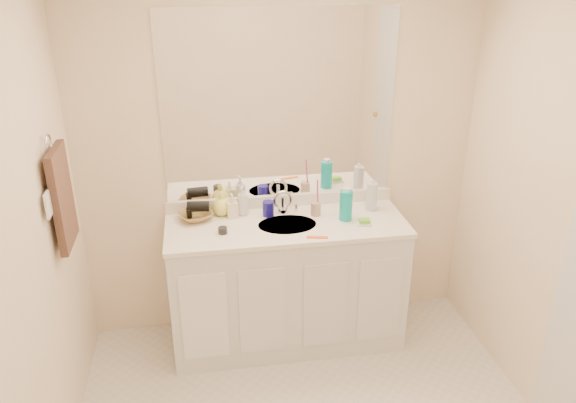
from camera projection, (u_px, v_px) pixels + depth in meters
The scene contains 25 objects.
wall_back at pixel (280, 161), 3.66m from camera, with size 2.60×0.02×2.40m, color #FBE3C4.
wall_left at pixel (14, 284), 2.29m from camera, with size 0.02×2.60×2.40m, color #FBE3C4.
vanity_cabinet at pixel (287, 284), 3.73m from camera, with size 1.50×0.55×0.85m, color silver.
countertop at pixel (287, 225), 3.55m from camera, with size 1.52×0.57×0.03m, color white.
backsplash at pixel (280, 201), 3.76m from camera, with size 1.52×0.03×0.08m, color white.
sink_basin at pixel (287, 226), 3.53m from camera, with size 0.37×0.37×0.02m, color #B3AF9D.
faucet at pixel (283, 205), 3.66m from camera, with size 0.02×0.02×0.11m, color silver.
mirror at pixel (280, 107), 3.51m from camera, with size 1.48×0.01×1.20m, color white.
blue_mug at pixel (268, 209), 3.62m from camera, with size 0.07×0.07×0.10m, color navy.
tan_cup at pixel (316, 209), 3.63m from camera, with size 0.06×0.06×0.09m, color tan.
toothbrush at pixel (318, 194), 3.59m from camera, with size 0.01×0.01×0.21m, color #D93990.
mouthwash_bottle at pixel (346, 205), 3.55m from camera, with size 0.08×0.08×0.20m, color #0EA6A9.
clear_pump_bottle at pixel (372, 197), 3.69m from camera, with size 0.07×0.07×0.19m, color silver.
soap_dish at pixel (364, 224), 3.52m from camera, with size 0.09×0.07×0.01m, color silver.
green_soap at pixel (364, 221), 3.51m from camera, with size 0.07×0.05×0.02m, color #6EC22F.
orange_comb at pixel (317, 237), 3.36m from camera, with size 0.13×0.03×0.01m, color #FF531A.
dark_jar at pixel (223, 230), 3.40m from camera, with size 0.06×0.06×0.04m, color black.
soap_bottle_white at pixel (243, 201), 3.62m from camera, with size 0.07×0.08×0.19m, color silver.
soap_bottle_cream at pixel (232, 206), 3.60m from camera, with size 0.07×0.07×0.16m, color #EEE4C2.
soap_bottle_yellow at pixel (222, 203), 3.62m from camera, with size 0.12×0.12×0.16m, color #F9F361.
wicker_basket at pixel (196, 216), 3.58m from camera, with size 0.21×0.21×0.05m, color olive.
hair_dryer at pixel (198, 206), 3.56m from camera, with size 0.07×0.07×0.14m, color black.
towel_ring at pixel (49, 144), 2.85m from camera, with size 0.11×0.11×0.01m, color silver.
hand_towel at pixel (62, 198), 2.98m from camera, with size 0.04×0.32×0.55m, color #31201A.
switch_plate at pixel (48, 205), 2.78m from camera, with size 0.01×0.09×0.13m, color white.
Camera 1 is at (-0.51, -2.12, 2.44)m, focal length 35.00 mm.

